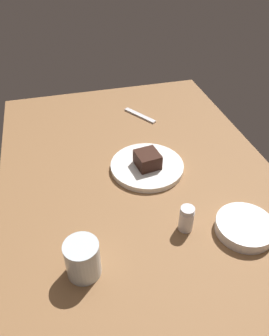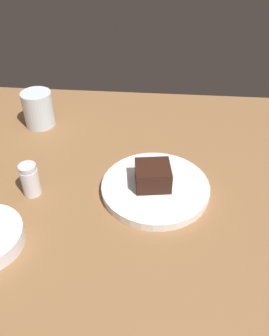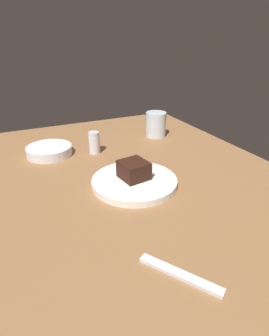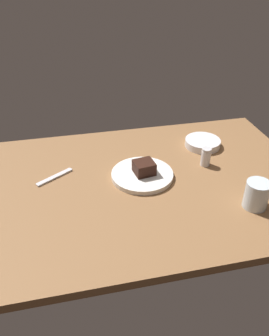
{
  "view_description": "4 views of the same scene",
  "coord_description": "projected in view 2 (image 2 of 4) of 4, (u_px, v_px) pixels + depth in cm",
  "views": [
    {
      "loc": [
        -75.44,
        21.2,
        69.55
      ],
      "look_at": [
        -0.37,
        1.61,
        6.09
      ],
      "focal_mm": 35.52,
      "sensor_mm": 36.0,
      "label": 1
    },
    {
      "loc": [
        2.48,
        -59.99,
        54.86
      ],
      "look_at": [
        -2.55,
        -1.68,
        7.87
      ],
      "focal_mm": 38.41,
      "sensor_mm": 36.0,
      "label": 2
    },
    {
      "loc": [
        61.9,
        -31.21,
        40.22
      ],
      "look_at": [
        -2.9,
        -0.74,
        5.35
      ],
      "focal_mm": 30.07,
      "sensor_mm": 36.0,
      "label": 3
    },
    {
      "loc": [
        27.12,
        97.12,
        75.21
      ],
      "look_at": [
        4.72,
        -4.11,
        6.67
      ],
      "focal_mm": 36.3,
      "sensor_mm": 36.0,
      "label": 4
    }
  ],
  "objects": [
    {
      "name": "dining_table",
      "position": [
        147.0,
        186.0,
        0.8
      ],
      "size": [
        120.0,
        84.0,
        3.0
      ],
      "primitive_type": "cube",
      "color": "brown",
      "rests_on": "ground"
    },
    {
      "name": "dessert_plate",
      "position": [
        155.0,
        188.0,
        0.76
      ],
      "size": [
        22.88,
        22.88,
        1.79
      ],
      "primitive_type": "cylinder",
      "color": "white",
      "rests_on": "dining_table"
    },
    {
      "name": "chocolate_cake_slice",
      "position": [
        153.0,
        176.0,
        0.74
      ],
      "size": [
        8.06,
        7.78,
        4.7
      ],
      "primitive_type": "cube",
      "rotation": [
        0.0,
        0.0,
        0.15
      ],
      "color": "black",
      "rests_on": "dessert_plate"
    },
    {
      "name": "salt_shaker",
      "position": [
        30.0,
        180.0,
        0.74
      ],
      "size": [
        3.76,
        3.76,
        7.34
      ],
      "color": "silver",
      "rests_on": "dining_table"
    },
    {
      "name": "water_glass",
      "position": [
        38.0,
        109.0,
        0.95
      ],
      "size": [
        7.86,
        7.86,
        9.39
      ],
      "primitive_type": "cylinder",
      "color": "silver",
      "rests_on": "dining_table"
    }
  ]
}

